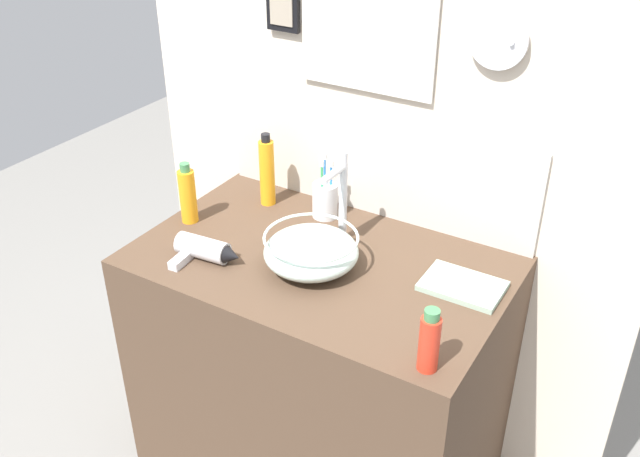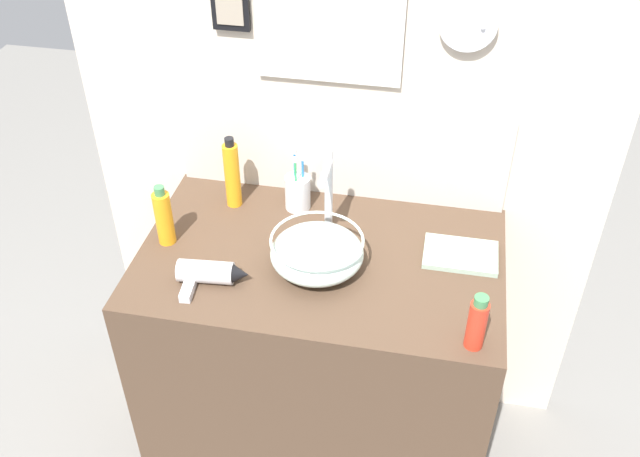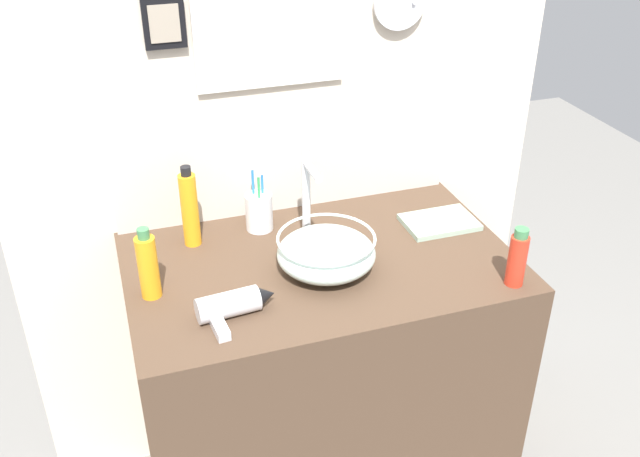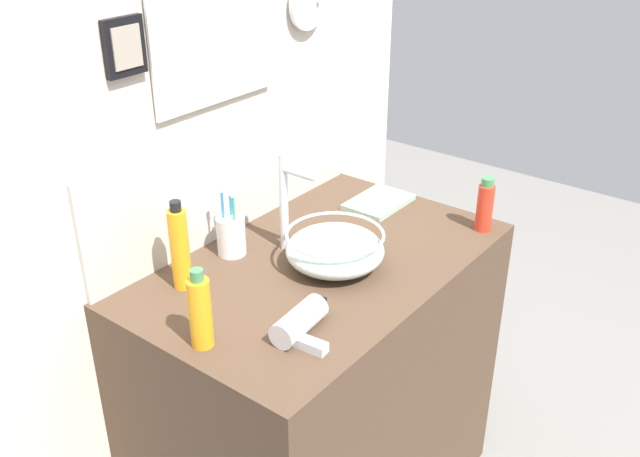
{
  "view_description": "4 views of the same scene",
  "coord_description": "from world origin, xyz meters",
  "px_view_note": "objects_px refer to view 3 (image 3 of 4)",
  "views": [
    {
      "loc": [
        0.86,
        -1.44,
        2.01
      ],
      "look_at": [
        -0.0,
        0.0,
        1.01
      ],
      "focal_mm": 40.0,
      "sensor_mm": 36.0,
      "label": 1
    },
    {
      "loc": [
        0.3,
        -1.52,
        2.24
      ],
      "look_at": [
        -0.0,
        0.0,
        1.01
      ],
      "focal_mm": 40.0,
      "sensor_mm": 36.0,
      "label": 2
    },
    {
      "loc": [
        -0.51,
        -1.54,
        1.97
      ],
      "look_at": [
        -0.0,
        0.0,
        1.01
      ],
      "focal_mm": 40.0,
      "sensor_mm": 36.0,
      "label": 3
    },
    {
      "loc": [
        -1.31,
        -1.02,
        1.88
      ],
      "look_at": [
        -0.0,
        0.0,
        1.01
      ],
      "focal_mm": 40.0,
      "sensor_mm": 36.0,
      "label": 4
    }
  ],
  "objects_px": {
    "hair_drier": "(234,305)",
    "toothbrush_cup": "(259,211)",
    "lotion_bottle": "(517,258)",
    "soap_dispenser": "(148,266)",
    "shampoo_bottle": "(190,209)",
    "faucet": "(306,190)",
    "hand_towel": "(439,222)",
    "glass_bowl_sink": "(325,253)"
  },
  "relations": [
    {
      "from": "hair_drier",
      "to": "toothbrush_cup",
      "type": "relative_size",
      "value": 0.98
    },
    {
      "from": "lotion_bottle",
      "to": "soap_dispenser",
      "type": "bearing_deg",
      "value": 164.88
    },
    {
      "from": "toothbrush_cup",
      "to": "shampoo_bottle",
      "type": "bearing_deg",
      "value": -173.81
    },
    {
      "from": "lotion_bottle",
      "to": "faucet",
      "type": "bearing_deg",
      "value": 139.84
    },
    {
      "from": "hand_towel",
      "to": "lotion_bottle",
      "type": "bearing_deg",
      "value": -82.42
    },
    {
      "from": "toothbrush_cup",
      "to": "lotion_bottle",
      "type": "bearing_deg",
      "value": -40.96
    },
    {
      "from": "toothbrush_cup",
      "to": "hand_towel",
      "type": "height_order",
      "value": "toothbrush_cup"
    },
    {
      "from": "faucet",
      "to": "soap_dispenser",
      "type": "xyz_separation_m",
      "value": [
        -0.45,
        -0.13,
        -0.07
      ]
    },
    {
      "from": "hair_drier",
      "to": "hand_towel",
      "type": "xyz_separation_m",
      "value": [
        0.67,
        0.24,
        -0.02
      ]
    },
    {
      "from": "soap_dispenser",
      "to": "shampoo_bottle",
      "type": "bearing_deg",
      "value": 57.02
    },
    {
      "from": "hair_drier",
      "to": "shampoo_bottle",
      "type": "distance_m",
      "value": 0.37
    },
    {
      "from": "hair_drier",
      "to": "faucet",
      "type": "bearing_deg",
      "value": 45.61
    },
    {
      "from": "glass_bowl_sink",
      "to": "faucet",
      "type": "relative_size",
      "value": 0.93
    },
    {
      "from": "shampoo_bottle",
      "to": "hand_towel",
      "type": "distance_m",
      "value": 0.72
    },
    {
      "from": "hand_towel",
      "to": "hair_drier",
      "type": "bearing_deg",
      "value": -160.42
    },
    {
      "from": "hair_drier",
      "to": "lotion_bottle",
      "type": "xyz_separation_m",
      "value": [
        0.71,
        -0.1,
        0.05
      ]
    },
    {
      "from": "hand_towel",
      "to": "soap_dispenser",
      "type": "bearing_deg",
      "value": -173.73
    },
    {
      "from": "hair_drier",
      "to": "soap_dispenser",
      "type": "xyz_separation_m",
      "value": [
        -0.18,
        0.14,
        0.06
      ]
    },
    {
      "from": "toothbrush_cup",
      "to": "lotion_bottle",
      "type": "height_order",
      "value": "toothbrush_cup"
    },
    {
      "from": "lotion_bottle",
      "to": "shampoo_bottle",
      "type": "relative_size",
      "value": 0.68
    },
    {
      "from": "faucet",
      "to": "hair_drier",
      "type": "height_order",
      "value": "faucet"
    },
    {
      "from": "faucet",
      "to": "toothbrush_cup",
      "type": "height_order",
      "value": "faucet"
    },
    {
      "from": "glass_bowl_sink",
      "to": "soap_dispenser",
      "type": "distance_m",
      "value": 0.45
    },
    {
      "from": "lotion_bottle",
      "to": "hand_towel",
      "type": "xyz_separation_m",
      "value": [
        -0.04,
        0.33,
        -0.07
      ]
    },
    {
      "from": "faucet",
      "to": "lotion_bottle",
      "type": "height_order",
      "value": "faucet"
    },
    {
      "from": "glass_bowl_sink",
      "to": "toothbrush_cup",
      "type": "relative_size",
      "value": 1.28
    },
    {
      "from": "soap_dispenser",
      "to": "shampoo_bottle",
      "type": "distance_m",
      "value": 0.26
    },
    {
      "from": "hair_drier",
      "to": "hand_towel",
      "type": "distance_m",
      "value": 0.71
    },
    {
      "from": "shampoo_bottle",
      "to": "hair_drier",
      "type": "bearing_deg",
      "value": -83.92
    },
    {
      "from": "hair_drier",
      "to": "lotion_bottle",
      "type": "relative_size",
      "value": 1.22
    },
    {
      "from": "faucet",
      "to": "hand_towel",
      "type": "bearing_deg",
      "value": -5.58
    },
    {
      "from": "glass_bowl_sink",
      "to": "soap_dispenser",
      "type": "height_order",
      "value": "soap_dispenser"
    },
    {
      "from": "glass_bowl_sink",
      "to": "shampoo_bottle",
      "type": "bearing_deg",
      "value": 141.57
    },
    {
      "from": "hair_drier",
      "to": "hand_towel",
      "type": "bearing_deg",
      "value": 19.58
    },
    {
      "from": "glass_bowl_sink",
      "to": "faucet",
      "type": "xyz_separation_m",
      "value": [
        0.0,
        0.16,
        0.11
      ]
    },
    {
      "from": "hair_drier",
      "to": "shampoo_bottle",
      "type": "relative_size",
      "value": 0.84
    },
    {
      "from": "lotion_bottle",
      "to": "glass_bowl_sink",
      "type": "bearing_deg",
      "value": 154.33
    },
    {
      "from": "faucet",
      "to": "shampoo_bottle",
      "type": "height_order",
      "value": "faucet"
    },
    {
      "from": "glass_bowl_sink",
      "to": "hand_towel",
      "type": "bearing_deg",
      "value": 17.01
    },
    {
      "from": "faucet",
      "to": "toothbrush_cup",
      "type": "bearing_deg",
      "value": 136.03
    },
    {
      "from": "hair_drier",
      "to": "soap_dispenser",
      "type": "distance_m",
      "value": 0.24
    },
    {
      "from": "hair_drier",
      "to": "toothbrush_cup",
      "type": "bearing_deg",
      "value": 67.27
    }
  ]
}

